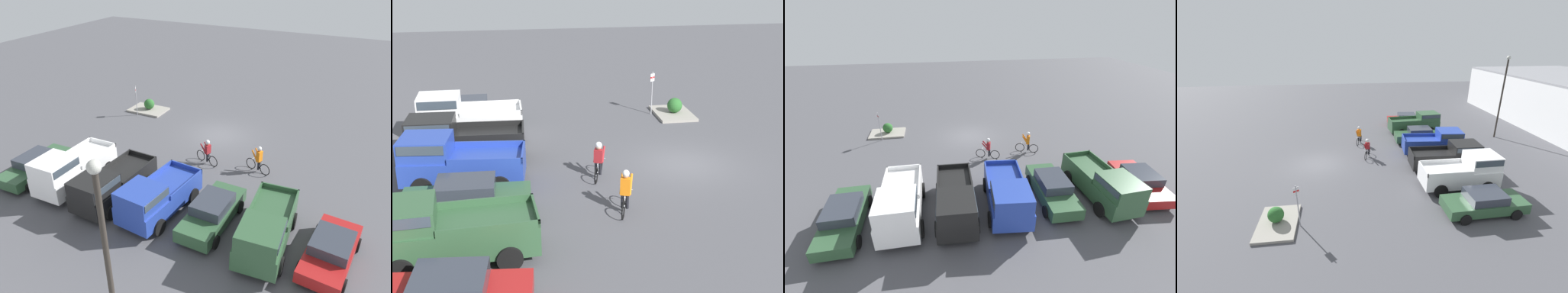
# 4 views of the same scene
# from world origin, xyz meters

# --- Properties ---
(ground_plane) EXTENTS (80.00, 80.00, 0.00)m
(ground_plane) POSITION_xyz_m (0.00, 0.00, 0.00)
(ground_plane) COLOR #4C4C51
(sedan_0) EXTENTS (2.30, 4.50, 1.33)m
(sedan_0) POSITION_xyz_m (-9.21, 9.54, 0.67)
(sedan_0) COLOR maroon
(sedan_0) RESTS_ON ground_plane
(pickup_truck_0) EXTENTS (2.39, 5.27, 2.12)m
(pickup_truck_0) POSITION_xyz_m (-6.44, 10.01, 1.10)
(pickup_truck_0) COLOR #2D5133
(pickup_truck_0) RESTS_ON ground_plane
(sedan_1) EXTENTS (2.03, 4.69, 1.47)m
(sedan_1) POSITION_xyz_m (-3.61, 9.41, 0.74)
(sedan_1) COLOR #2D5133
(sedan_1) RESTS_ON ground_plane
(pickup_truck_1) EXTENTS (2.63, 5.06, 2.17)m
(pickup_truck_1) POSITION_xyz_m (-0.77, 10.06, 1.12)
(pickup_truck_1) COLOR #233D9E
(pickup_truck_1) RESTS_ON ground_plane
(pickup_truck_2) EXTENTS (2.32, 5.24, 2.08)m
(pickup_truck_2) POSITION_xyz_m (2.00, 10.11, 1.08)
(pickup_truck_2) COLOR black
(pickup_truck_2) RESTS_ON ground_plane
(pickup_truck_3) EXTENTS (2.23, 5.03, 2.37)m
(pickup_truck_3) POSITION_xyz_m (4.78, 10.01, 1.22)
(pickup_truck_3) COLOR white
(pickup_truck_3) RESTS_ON ground_plane
(sedan_2) EXTENTS (2.02, 4.69, 1.37)m
(sedan_2) POSITION_xyz_m (7.59, 9.87, 0.69)
(sedan_2) COLOR #2D5133
(sedan_2) RESTS_ON ground_plane
(cyclist_0) EXTENTS (1.72, 0.70, 1.66)m
(cyclist_0) POSITION_xyz_m (-0.90, 4.10, 0.86)
(cyclist_0) COLOR black
(cyclist_0) RESTS_ON ground_plane
(cyclist_1) EXTENTS (1.69, 0.68, 1.73)m
(cyclist_1) POSITION_xyz_m (-4.09, 3.65, 0.87)
(cyclist_1) COLOR black
(cyclist_1) RESTS_ON ground_plane
(fire_lane_sign) EXTENTS (0.17, 0.27, 2.50)m
(fire_lane_sign) POSITION_xyz_m (7.46, -0.45, 1.50)
(fire_lane_sign) COLOR #9E9EA3
(fire_lane_sign) RESTS_ON ground_plane
(lamppost) EXTENTS (0.36, 0.36, 7.89)m
(lamppost) POSITION_xyz_m (-4.10, 17.50, 4.55)
(lamppost) COLOR #2D2823
(lamppost) RESTS_ON ground_plane
(curb_island) EXTENTS (2.99, 2.08, 0.15)m
(curb_island) POSITION_xyz_m (7.18, -1.67, 0.07)
(curb_island) COLOR gray
(curb_island) RESTS_ON ground_plane
(shrub) EXTENTS (0.86, 0.86, 0.86)m
(shrub) POSITION_xyz_m (7.10, -1.73, 0.58)
(shrub) COLOR #286028
(shrub) RESTS_ON curb_island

